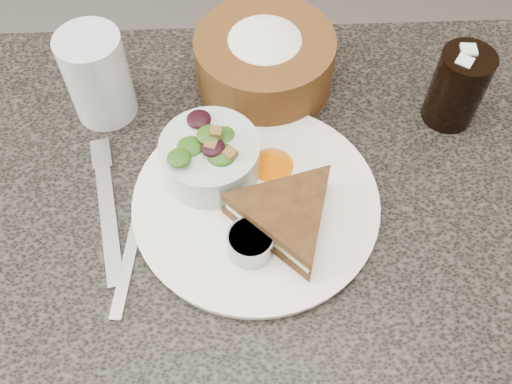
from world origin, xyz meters
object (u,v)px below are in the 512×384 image
Objects in this scene: bread_basket at (265,54)px; sandwich at (287,216)px; salad_bowl at (210,153)px; water_glass at (98,76)px; dressing_ramekin at (251,243)px; dining_table at (262,326)px; cola_glass at (459,84)px; dinner_plate at (256,202)px.

sandwich is at bearing -86.72° from bread_basket.
water_glass reaches higher than salad_bowl.
dressing_ramekin is at bearing -95.95° from bread_basket.
dining_table is 5.19× the size of bread_basket.
cola_glass is 0.95× the size of water_glass.
dining_table is at bearing -41.78° from water_glass.
cola_glass reaches higher than dining_table.
water_glass is at bearing 129.14° from dressing_ramekin.
cola_glass is at bearing 81.11° from sandwich.
water_glass reaches higher than bread_basket.
bread_basket is at bearing 137.93° from sandwich.
cola_glass is (0.27, 0.14, 0.05)m from dinner_plate.
dining_table is at bearing -46.75° from salad_bowl.
salad_bowl is at bearing -114.73° from bread_basket.
bread_basket reaches higher than dining_table.
dining_table is 0.43m from salad_bowl.
sandwich is at bearing -33.43° from dining_table.
cola_glass is (0.26, 0.16, 0.44)m from dining_table.
sandwich is 2.94× the size of dressing_ramekin.
dressing_ramekin is (-0.02, -0.05, 0.40)m from dining_table.
water_glass reaches higher than sandwich.
cola_glass is (0.32, 0.09, 0.01)m from salad_bowl.
cola_glass reaches higher than bread_basket.
sandwich is at bearing -143.54° from cola_glass.
dining_table is 6.33× the size of sandwich.
dinner_plate is 0.22m from bread_basket.
dinner_plate is 5.57× the size of dressing_ramekin.
salad_bowl is at bearing 133.25° from dining_table.
water_glass is at bearing -176.34° from sandwich.
water_glass is (-0.24, 0.20, 0.03)m from sandwich.
bread_basket is at bearing 65.27° from salad_bowl.
salad_bowl is at bearing -178.90° from sandwich.
dinner_plate is at bearing 82.77° from dressing_ramekin.
dining_table is at bearing -168.78° from sandwich.
water_glass reaches higher than dinner_plate.
sandwich is 0.05m from dressing_ramekin.
dinner_plate is at bearing -153.14° from cola_glass.
bread_basket is at bearing 84.46° from dinner_plate.
cola_glass is (0.24, 0.17, 0.03)m from sandwich.
bread_basket is (-0.01, 0.25, 0.02)m from sandwich.
water_glass is (-0.20, 0.17, 0.06)m from dinner_plate.
water_glass is (-0.22, -0.04, 0.01)m from bread_basket.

